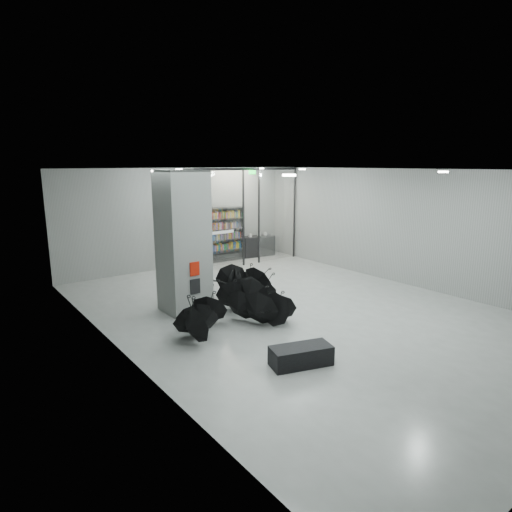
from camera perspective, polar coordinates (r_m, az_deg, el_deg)
room at (r=11.90m, az=5.56°, el=5.77°), size 14.00×14.02×4.01m
column at (r=12.22m, az=-9.68°, el=1.82°), size 1.20×1.20×4.00m
fire_cabinet at (r=11.82m, az=-8.16°, el=-1.70°), size 0.28×0.04×0.38m
info_panel at (r=11.95m, az=-8.09°, el=-4.03°), size 0.30×0.03×0.42m
exit_sign at (r=17.45m, az=-0.51°, el=11.08°), size 0.30×0.06×0.15m
glass_partition at (r=17.71m, az=-0.91°, el=5.78°), size 5.06×0.08×4.00m
bench at (r=9.30m, az=6.00°, el=-13.05°), size 1.41×0.92×0.42m
bookshelf at (r=18.55m, az=-4.63°, el=2.86°), size 2.14×0.59×2.33m
shop_counter at (r=19.63m, az=0.19°, el=1.33°), size 1.61×0.84×0.92m
umbrella_cluster at (r=12.35m, az=-3.03°, el=-6.04°), size 5.07×4.38×1.30m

